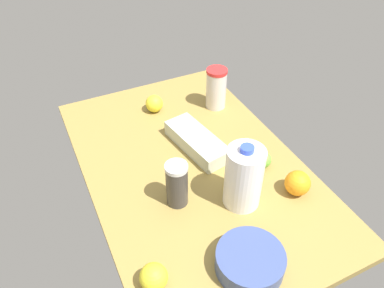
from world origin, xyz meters
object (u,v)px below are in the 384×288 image
(lemon_by_jug, at_px, (153,104))
(egg_carton, at_px, (197,141))
(mixing_bowl, at_px, (250,261))
(shaker_bottle, at_px, (177,184))
(milk_jug, at_px, (244,177))
(lime_near_front, at_px, (263,160))
(lemon_far_back, at_px, (154,277))
(orange_beside_bowl, at_px, (298,183))
(tumbler_cup, at_px, (216,88))

(lemon_by_jug, bearing_deg, egg_carton, -168.35)
(mixing_bowl, distance_m, shaker_bottle, 0.33)
(shaker_bottle, distance_m, lemon_by_jug, 0.54)
(mixing_bowl, bearing_deg, shaker_bottle, 15.01)
(egg_carton, height_order, mixing_bowl, mixing_bowl)
(milk_jug, xyz_separation_m, lime_near_front, (0.11, -0.16, -0.08))
(mixing_bowl, height_order, shaker_bottle, shaker_bottle)
(egg_carton, height_order, shaker_bottle, shaker_bottle)
(mixing_bowl, bearing_deg, lemon_far_back, 75.73)
(shaker_bottle, bearing_deg, orange_beside_bowl, -109.74)
(mixing_bowl, xyz_separation_m, orange_beside_bowl, (0.18, -0.30, 0.01))
(mixing_bowl, bearing_deg, milk_jug, -25.95)
(egg_carton, relative_size, shaker_bottle, 1.76)
(tumbler_cup, bearing_deg, mixing_bowl, 158.47)
(shaker_bottle, height_order, lemon_by_jug, shaker_bottle)
(milk_jug, relative_size, tumbler_cup, 1.31)
(milk_jug, bearing_deg, lemon_by_jug, 7.07)
(egg_carton, height_order, milk_jug, milk_jug)
(mixing_bowl, distance_m, lemon_far_back, 0.27)
(tumbler_cup, bearing_deg, milk_jug, 160.44)
(mixing_bowl, xyz_separation_m, milk_jug, (0.22, -0.11, 0.08))
(orange_beside_bowl, bearing_deg, lime_near_front, 11.33)
(mixing_bowl, distance_m, milk_jug, 0.26)
(milk_jug, bearing_deg, lime_near_front, -55.13)
(lemon_by_jug, distance_m, orange_beside_bowl, 0.71)
(tumbler_cup, xyz_separation_m, shaker_bottle, (-0.44, 0.38, -0.01))
(egg_carton, relative_size, tumbler_cup, 1.59)
(lemon_far_back, xyz_separation_m, lemon_by_jug, (0.77, -0.30, -0.00))
(mixing_bowl, bearing_deg, lime_near_front, -38.62)
(lime_near_front, height_order, lemon_far_back, lemon_far_back)
(lime_near_front, xyz_separation_m, lemon_by_jug, (0.50, 0.23, 0.01))
(shaker_bottle, relative_size, orange_beside_bowl, 1.90)
(mixing_bowl, height_order, lemon_far_back, lemon_far_back)
(milk_jug, relative_size, lemon_by_jug, 3.17)
(orange_beside_bowl, bearing_deg, lemon_far_back, 101.00)
(lemon_far_back, bearing_deg, lemon_by_jug, -21.13)
(shaker_bottle, height_order, lemon_far_back, shaker_bottle)
(milk_jug, bearing_deg, egg_carton, 2.51)
(tumbler_cup, xyz_separation_m, lemon_far_back, (-0.69, 0.56, -0.05))
(mixing_bowl, relative_size, lemon_by_jug, 2.60)
(milk_jug, distance_m, shaker_bottle, 0.22)
(tumbler_cup, bearing_deg, lemon_far_back, 140.76)
(shaker_bottle, xyz_separation_m, orange_beside_bowl, (-0.14, -0.38, -0.04))
(shaker_bottle, relative_size, lime_near_front, 2.65)
(egg_carton, distance_m, orange_beside_bowl, 0.41)
(lime_near_front, bearing_deg, shaker_bottle, 93.42)
(mixing_bowl, xyz_separation_m, lemon_by_jug, (0.84, -0.03, 0.01))
(tumbler_cup, relative_size, lemon_by_jug, 2.42)
(lemon_far_back, bearing_deg, mixing_bowl, -104.27)
(milk_jug, relative_size, lime_near_front, 3.84)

